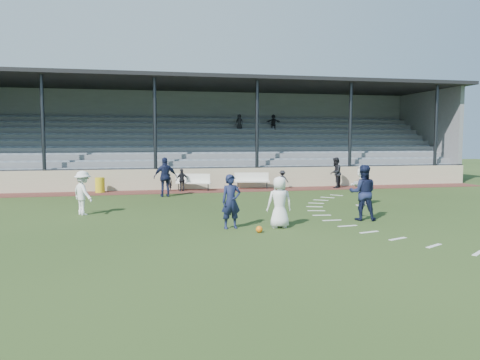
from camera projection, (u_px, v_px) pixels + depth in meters
name	position (u px, v px, depth m)	size (l,w,h in m)	color
ground	(255.00, 223.00, 16.22)	(90.00, 90.00, 0.00)	#293D19
cinder_track	(210.00, 191.00, 26.45)	(34.00, 2.00, 0.02)	#522620
retaining_wall	(208.00, 179.00, 27.42)	(34.00, 0.18, 1.20)	#BEB392
bench_left	(193.00, 181.00, 26.41)	(2.02, 1.12, 0.95)	silver
bench_right	(252.00, 179.00, 27.31)	(2.04, 0.82, 0.95)	silver
trash_bin	(100.00, 185.00, 25.46)	(0.51, 0.51, 0.82)	gold
football	(259.00, 229.00, 14.60)	(0.21, 0.21, 0.21)	orange
player_white_lead	(279.00, 202.00, 15.37)	(0.83, 0.54, 1.70)	white
player_navy_lead	(231.00, 202.00, 15.23)	(0.65, 0.43, 1.78)	#151C3B
player_navy_mid	(363.00, 193.00, 16.80)	(0.97, 0.76, 2.00)	#151C3B
player_white_wing	(83.00, 193.00, 17.97)	(1.10, 0.63, 1.71)	white
player_navy_wing	(165.00, 177.00, 23.69)	(1.17, 0.49, 2.00)	#151C3B
player_white_back	(362.00, 185.00, 20.56)	(1.66, 0.53, 1.80)	white
official	(335.00, 173.00, 27.87)	(0.88, 0.69, 1.81)	black
sub_left_near	(169.00, 182.00, 26.06)	(0.36, 0.24, 1.00)	black
sub_left_far	(182.00, 180.00, 26.09)	(0.73, 0.31, 1.25)	black
sub_right	(282.00, 180.00, 27.38)	(0.69, 0.40, 1.08)	black
grandstand	(198.00, 150.00, 31.87)	(34.60, 9.00, 6.61)	slate
penalty_arc	(364.00, 219.00, 17.08)	(3.89, 14.63, 0.01)	silver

